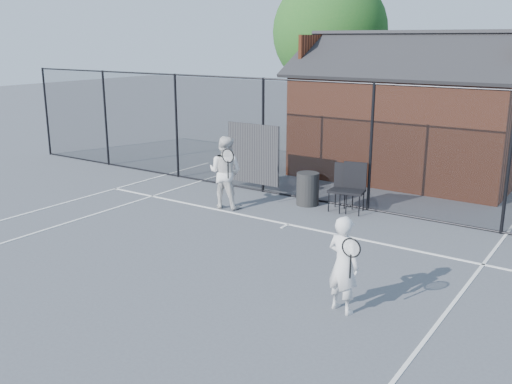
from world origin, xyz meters
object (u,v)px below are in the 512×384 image
Objects in this scene: chair_left at (341,188)px; chair_right at (352,189)px; player_front at (343,264)px; player_back at (225,172)px; waste_bin at (308,189)px; clubhouse at (410,122)px.

chair_right is (0.28, 0.00, 0.03)m from chair_left.
player_back reaches higher than player_front.
player_back is 2.17× the size of waste_bin.
player_back is 2.78m from chair_left.
player_front is at bearing -75.89° from clubhouse.
player_back is at bearing -165.91° from chair_right.
clubhouse is at bearing 84.65° from chair_left.
clubhouse reaches higher than waste_bin.
clubhouse reaches higher than chair_left.
chair_left is (2.43, 1.30, -0.33)m from player_back.
clubhouse is 8.10× the size of waste_bin.
chair_right is at bearing 25.60° from player_back.
clubhouse is 6.25m from player_back.
clubhouse reaches higher than chair_right.
player_front is 1.85× the size of waste_bin.
clubhouse is 4.65m from waste_bin.
chair_right is at bearing 0.00° from waste_bin.
chair_right is at bearing 113.38° from player_front.
player_back is at bearing -139.71° from waste_bin.
clubhouse is 5.98× the size of chair_left.
chair_left is (-0.02, -4.40, -1.06)m from clubhouse.
waste_bin is at bearing 40.29° from player_back.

